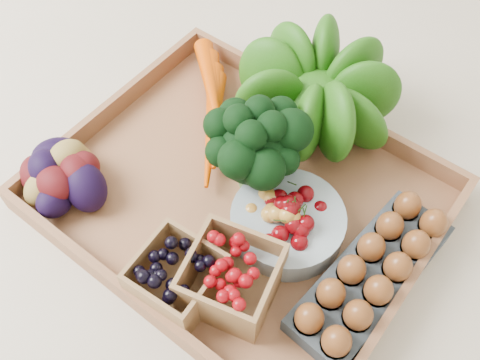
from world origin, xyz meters
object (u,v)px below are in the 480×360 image
Objects in this scene: tray at (240,199)px; cherry_bowl at (287,223)px; broccoli at (254,160)px; egg_carton at (371,277)px.

cherry_bowl is at bearing -3.28° from tray.
egg_carton is at bearing -8.94° from broccoli.
broccoli is at bearing 89.82° from tray.
broccoli is at bearing 176.16° from egg_carton.
tray is at bearing 176.72° from cherry_bowl.
broccoli reaches higher than cherry_bowl.
cherry_bowl reaches higher than tray.
broccoli is 0.10m from cherry_bowl.
broccoli is at bearing 156.67° from cherry_bowl.
cherry_bowl reaches higher than egg_carton.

